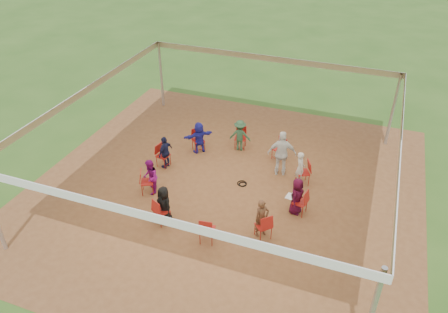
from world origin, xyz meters
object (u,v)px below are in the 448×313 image
(chair_0, at_px, (300,202))
(cable_coil, at_px, (242,184))
(chair_3, at_px, (240,138))
(person_seated_3, at_px, (199,137))
(person_seated_4, at_px, (165,152))
(person_seated_2, at_px, (240,135))
(chair_1, at_px, (303,173))
(chair_6, at_px, (147,182))
(standing_person, at_px, (282,154))
(chair_7, at_px, (162,211))
(chair_9, at_px, (263,226))
(chair_4, at_px, (198,140))
(person_seated_6, at_px, (164,205))
(person_seated_0, at_px, (297,196))
(person_seated_1, at_px, (300,168))
(chair_2, at_px, (279,149))
(chair_5, at_px, (163,156))
(person_seated_7, at_px, (262,218))
(chair_8, at_px, (207,230))
(person_seated_5, at_px, (150,177))
(laptop, at_px, (292,195))

(chair_0, distance_m, cable_coil, 2.38)
(chair_3, relative_size, person_seated_3, 0.71)
(person_seated_4, bearing_deg, person_seated_2, 144.00)
(chair_1, xyz_separation_m, chair_6, (-4.81, -2.38, 0.00))
(standing_person, bearing_deg, chair_7, 40.31)
(chair_6, distance_m, chair_9, 4.34)
(person_seated_4, bearing_deg, chair_4, 166.03)
(chair_3, relative_size, person_seated_6, 0.71)
(chair_7, bearing_deg, chair_0, 54.00)
(person_seated_0, xyz_separation_m, cable_coil, (-2.07, 0.81, -0.62))
(chair_0, height_order, person_seated_1, person_seated_1)
(chair_1, height_order, chair_4, same)
(chair_2, distance_m, standing_person, 1.05)
(chair_5, distance_m, person_seated_7, 4.99)
(person_seated_4, xyz_separation_m, cable_coil, (2.99, -0.05, -0.62))
(chair_1, height_order, person_seated_1, person_seated_1)
(chair_5, bearing_deg, chair_6, 18.00)
(standing_person, bearing_deg, chair_5, 0.00)
(chair_7, distance_m, person_seated_1, 4.99)
(chair_9, relative_size, person_seated_3, 0.71)
(chair_1, relative_size, cable_coil, 2.28)
(chair_5, height_order, person_seated_7, person_seated_7)
(chair_3, bearing_deg, person_seated_2, 90.00)
(chair_8, distance_m, chair_9, 1.66)
(chair_3, bearing_deg, chair_7, 72.00)
(person_seated_2, height_order, person_seated_3, same)
(person_seated_3, height_order, person_seated_4, same)
(person_seated_5, distance_m, cable_coil, 3.21)
(chair_0, xyz_separation_m, chair_5, (-5.29, 0.90, 0.00))
(person_seated_2, bearing_deg, chair_1, 145.80)
(chair_3, bearing_deg, person_seated_3, 22.03)
(person_seated_2, xyz_separation_m, person_seated_7, (2.16, -4.37, 0.00))
(person_seated_2, bearing_deg, person_seated_0, 126.00)
(person_seated_3, bearing_deg, chair_3, 166.03)
(chair_2, bearing_deg, chair_5, 54.00)
(person_seated_5, bearing_deg, chair_4, 145.80)
(person_seated_4, height_order, person_seated_6, same)
(person_seated_0, distance_m, person_seated_6, 4.15)
(person_seated_0, bearing_deg, person_seated_1, 18.00)
(chair_2, height_order, chair_5, same)
(person_seated_2, bearing_deg, cable_coil, 102.77)
(chair_5, relative_size, person_seated_1, 0.71)
(chair_4, bearing_deg, standing_person, 128.21)
(chair_8, relative_size, person_seated_0, 0.71)
(chair_2, relative_size, person_seated_1, 0.71)
(chair_2, height_order, standing_person, standing_person)
(person_seated_4, bearing_deg, chair_0, 90.00)
(chair_8, xyz_separation_m, cable_coil, (0.07, 3.04, -0.43))
(person_seated_6, distance_m, laptop, 4.02)
(chair_9, distance_m, person_seated_5, 4.25)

